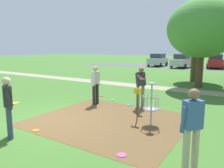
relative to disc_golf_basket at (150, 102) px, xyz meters
The scene contains 19 objects.
ground_plane 3.48m from the disc_golf_basket, 154.97° to the right, with size 160.00×160.00×0.00m, color #3D6B28.
dirt_tee_pad 1.57m from the disc_golf_basket, 164.98° to the right, with size 5.06×4.47×0.01m, color brown.
disc_golf_basket is the anchor object (origin of this frame).
player_foreground_watching 3.33m from the disc_golf_basket, 159.26° to the left, with size 0.41×0.48×1.71m.
player_throwing 2.20m from the disc_golf_basket, 123.28° to the left, with size 0.68×1.06×1.71m.
player_waiting_left 4.22m from the disc_golf_basket, 132.21° to the right, with size 0.49×0.45×1.71m.
player_waiting_right 2.81m from the disc_golf_basket, 50.27° to the right, with size 0.45×0.47×1.71m.
frisbee_near_basket 3.67m from the disc_golf_basket, 137.75° to the right, with size 0.21×0.21×0.02m, color orange.
frisbee_by_tee 2.46m from the disc_golf_basket, 82.40° to the right, with size 0.22×0.22×0.02m, color #E53D99.
frisbee_mid_grass 3.70m from the disc_golf_basket, 142.27° to the left, with size 0.22×0.22×0.02m, color green.
frisbee_far_left 2.62m from the disc_golf_basket, 133.81° to the left, with size 0.20×0.20×0.02m, color #1E93DB.
frisbee_far_right 4.70m from the disc_golf_basket, 145.59° to the left, with size 0.21×0.21×0.02m, color red.
tree_mid_left 11.27m from the disc_golf_basket, 95.58° to the left, with size 3.21×3.21×4.65m.
tree_mid_center 8.91m from the disc_golf_basket, 90.93° to the left, with size 4.34×4.34×5.59m.
parking_lot_strip 24.06m from the disc_golf_basket, 97.35° to the left, with size 36.00×6.00×0.01m, color #4C4C51.
parked_car_leftmost 25.54m from the disc_golf_basket, 110.48° to the left, with size 2.02×4.22×1.84m.
parked_car_center_left 23.71m from the disc_golf_basket, 102.73° to the left, with size 2.20×4.32×1.84m.
parked_car_center_right 24.62m from the disc_golf_basket, 93.15° to the left, with size 2.49×4.44×1.84m.
gravel_path 7.39m from the disc_golf_basket, 114.73° to the left, with size 40.00×1.38×0.00m, color gray.
Camera 1 is at (5.74, -4.92, 2.44)m, focal length 34.45 mm.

